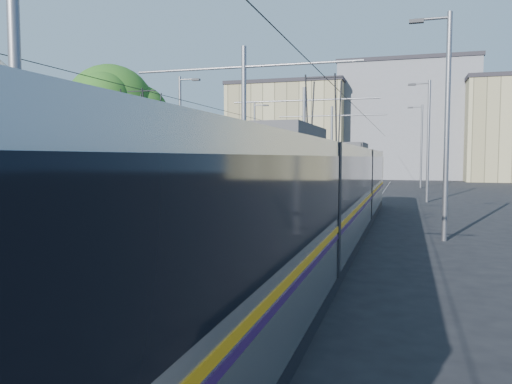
% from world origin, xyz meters
% --- Properties ---
extents(ground, '(160.00, 160.00, 0.00)m').
position_xyz_m(ground, '(0.00, 0.00, 0.00)').
color(ground, black).
rests_on(ground, ground).
extents(platform, '(4.00, 50.00, 0.30)m').
position_xyz_m(platform, '(0.00, 17.00, 0.15)').
color(platform, gray).
rests_on(platform, ground).
extents(tactile_strip_left, '(0.70, 50.00, 0.01)m').
position_xyz_m(tactile_strip_left, '(-1.45, 17.00, 0.30)').
color(tactile_strip_left, gray).
rests_on(tactile_strip_left, platform).
extents(tactile_strip_right, '(0.70, 50.00, 0.01)m').
position_xyz_m(tactile_strip_right, '(1.45, 17.00, 0.30)').
color(tactile_strip_right, gray).
rests_on(tactile_strip_right, platform).
extents(rails, '(8.71, 70.00, 0.03)m').
position_xyz_m(rails, '(0.00, 17.00, 0.02)').
color(rails, gray).
rests_on(rails, ground).
extents(tram_left, '(2.43, 28.45, 5.50)m').
position_xyz_m(tram_left, '(-3.60, 6.40, 1.71)').
color(tram_left, black).
rests_on(tram_left, ground).
extents(tram_right, '(2.43, 31.67, 5.50)m').
position_xyz_m(tram_right, '(3.60, 5.21, 1.86)').
color(tram_right, black).
rests_on(tram_right, ground).
extents(catenary, '(9.20, 70.00, 7.00)m').
position_xyz_m(catenary, '(0.00, 14.15, 4.52)').
color(catenary, slate).
rests_on(catenary, platform).
extents(street_lamps, '(15.18, 38.22, 8.00)m').
position_xyz_m(street_lamps, '(-0.00, 21.00, 4.18)').
color(street_lamps, slate).
rests_on(street_lamps, ground).
extents(shelter, '(0.90, 1.27, 2.59)m').
position_xyz_m(shelter, '(0.18, 11.94, 1.66)').
color(shelter, black).
rests_on(shelter, platform).
extents(tree, '(5.74, 5.30, 8.33)m').
position_xyz_m(tree, '(-10.07, 15.03, 5.63)').
color(tree, '#382314').
rests_on(tree, ground).
extents(building_left, '(16.32, 12.24, 13.39)m').
position_xyz_m(building_left, '(-10.00, 60.00, 6.71)').
color(building_left, tan).
rests_on(building_left, ground).
extents(building_centre, '(18.36, 14.28, 16.04)m').
position_xyz_m(building_centre, '(6.00, 64.00, 8.03)').
color(building_centre, slate).
rests_on(building_centre, ground).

